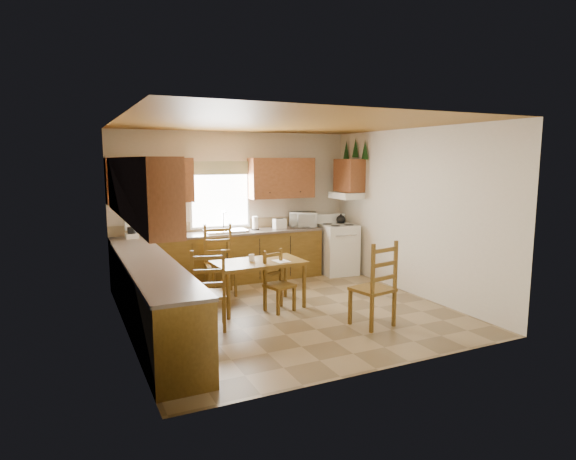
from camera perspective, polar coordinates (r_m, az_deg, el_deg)
name	(u,v)px	position (r m, az deg, el deg)	size (l,w,h in m)	color
floor	(288,310)	(7.17, -0.06, -9.52)	(4.50, 4.50, 0.00)	olive
ceiling	(288,123)	(6.84, -0.06, 12.53)	(4.50, 4.50, 0.00)	brown
wall_left	(123,229)	(6.27, -19.00, 0.07)	(4.50, 4.50, 0.00)	beige
wall_right	(412,212)	(8.10, 14.50, 2.05)	(4.50, 4.50, 0.00)	beige
wall_back	(236,206)	(8.95, -6.24, 2.85)	(4.50, 4.50, 0.00)	beige
wall_front	(382,245)	(4.96, 11.13, -1.71)	(4.50, 4.50, 0.00)	beige
lower_cab_back	(222,259)	(8.69, -7.83, -3.41)	(3.75, 0.60, 0.88)	brown
lower_cab_left	(153,301)	(6.35, -15.73, -8.09)	(0.60, 3.60, 0.88)	brown
counter_back	(222,234)	(8.61, -7.89, -0.42)	(3.75, 0.63, 0.04)	brown
counter_left	(151,265)	(6.24, -15.90, -4.03)	(0.63, 3.60, 0.04)	brown
backsplash	(217,225)	(8.87, -8.47, 0.55)	(3.75, 0.01, 0.18)	#94815B
upper_cab_back_left	(150,180)	(8.38, -16.01, 5.66)	(1.41, 0.33, 0.75)	brown
upper_cab_back_right	(282,178)	(9.09, -0.77, 6.17)	(1.25, 0.33, 0.75)	brown
upper_cab_left	(137,189)	(6.09, -17.52, 4.69)	(0.33, 3.60, 0.75)	brown
upper_cab_stove	(349,175)	(9.29, 7.25, 6.43)	(0.33, 0.62, 0.62)	brown
range_hood	(346,195)	(9.28, 6.95, 4.09)	(0.44, 0.62, 0.12)	white
window_frame	(220,196)	(8.82, -8.04, 4.04)	(1.13, 0.02, 1.18)	white
window_pane	(220,196)	(8.81, -8.03, 4.04)	(1.05, 0.01, 1.10)	white
window_valance	(220,168)	(8.76, -8.05, 7.29)	(1.19, 0.01, 0.24)	#465F2F
sink_basin	(226,231)	(8.63, -7.42, -0.12)	(0.75, 0.45, 0.04)	silver
pine_decal_a	(365,150)	(9.09, 9.11, 9.38)	(0.22, 0.22, 0.36)	#123612
pine_decal_b	(355,148)	(9.36, 7.99, 9.62)	(0.22, 0.22, 0.36)	#123612
pine_decal_c	(346,150)	(9.62, 6.93, 9.36)	(0.22, 0.22, 0.36)	#123612
stove	(338,250)	(9.37, 5.93, -2.32)	(0.63, 0.66, 0.94)	white
coffeemaker	(131,227)	(8.29, -18.06, 0.33)	(0.22, 0.26, 0.37)	white
paper_towel	(255,223)	(8.83, -3.90, 0.81)	(0.11, 0.11, 0.25)	white
toaster	(280,224)	(8.98, -1.00, 0.75)	(0.23, 0.14, 0.18)	white
microwave	(303,220)	(9.20, 1.78, 1.24)	(0.47, 0.34, 0.28)	white
dining_table	(259,284)	(7.25, -3.47, -6.44)	(1.32, 0.75, 0.71)	brown
chair_near_left	(208,289)	(6.38, -9.43, -6.91)	(0.45, 0.43, 1.07)	brown
chair_near_right	(373,284)	(6.51, 9.99, -6.27)	(0.48, 0.46, 1.15)	brown
chair_far_left	(220,261)	(7.94, -8.04, -3.61)	(0.48, 0.45, 1.13)	brown
chair_far_right	(280,281)	(7.05, -1.01, -6.10)	(0.37, 0.35, 0.88)	brown
table_paper	(281,261)	(7.16, -0.83, -3.69)	(0.19, 0.26, 0.00)	white
table_card	(252,258)	(7.16, -4.34, -3.29)	(0.08, 0.02, 0.11)	white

